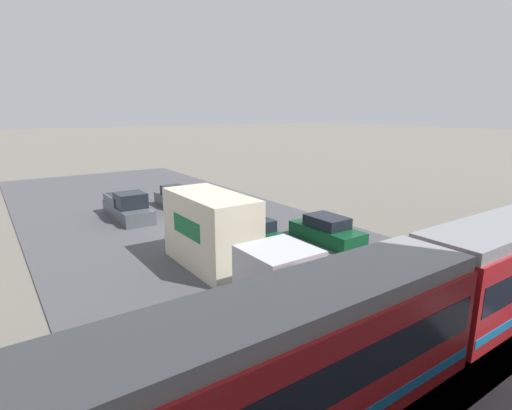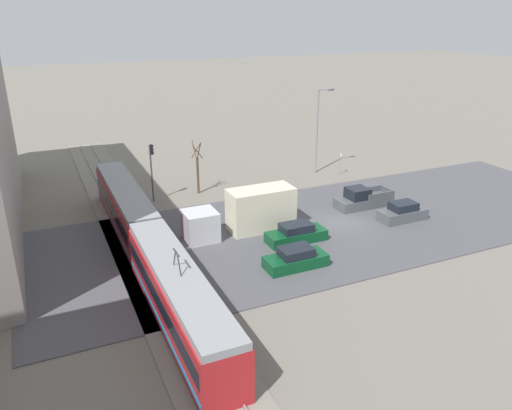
{
  "view_description": "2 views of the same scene",
  "coord_description": "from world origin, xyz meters",
  "px_view_note": "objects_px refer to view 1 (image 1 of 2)",
  "views": [
    {
      "loc": [
        10.24,
        23.14,
        7.4
      ],
      "look_at": [
        -0.54,
        7.56,
        2.87
      ],
      "focal_mm": 28.0,
      "sensor_mm": 36.0,
      "label": 1
    },
    {
      "loc": [
        -32.96,
        23.14,
        16.96
      ],
      "look_at": [
        -1.0,
        8.63,
        3.38
      ],
      "focal_mm": 35.0,
      "sensor_mm": 36.0,
      "label": 2
    }
  ],
  "objects_px": {
    "box_truck": "(224,240)",
    "sedan_car_0": "(252,233)",
    "pickup_truck": "(128,208)",
    "sedan_car_1": "(175,199)",
    "sedan_car_2": "(327,231)",
    "light_rail_tram": "(434,298)"
  },
  "relations": [
    {
      "from": "pickup_truck",
      "to": "sedan_car_1",
      "type": "bearing_deg",
      "value": -162.5
    },
    {
      "from": "light_rail_tram",
      "to": "sedan_car_0",
      "type": "bearing_deg",
      "value": -94.85
    },
    {
      "from": "box_truck",
      "to": "sedan_car_0",
      "type": "xyz_separation_m",
      "value": [
        -3.4,
        -2.76,
        -1.0
      ]
    },
    {
      "from": "pickup_truck",
      "to": "sedan_car_0",
      "type": "height_order",
      "value": "pickup_truck"
    },
    {
      "from": "light_rail_tram",
      "to": "sedan_car_2",
      "type": "bearing_deg",
      "value": -116.53
    },
    {
      "from": "box_truck",
      "to": "sedan_car_0",
      "type": "relative_size",
      "value": 1.93
    },
    {
      "from": "box_truck",
      "to": "sedan_car_2",
      "type": "height_order",
      "value": "box_truck"
    },
    {
      "from": "pickup_truck",
      "to": "sedan_car_1",
      "type": "distance_m",
      "value": 4.22
    },
    {
      "from": "box_truck",
      "to": "sedan_car_1",
      "type": "relative_size",
      "value": 2.17
    },
    {
      "from": "light_rail_tram",
      "to": "sedan_car_1",
      "type": "xyz_separation_m",
      "value": [
        -0.96,
        -21.97,
        -0.99
      ]
    },
    {
      "from": "sedan_car_0",
      "to": "pickup_truck",
      "type": "bearing_deg",
      "value": -66.38
    },
    {
      "from": "sedan_car_2",
      "to": "sedan_car_1",
      "type": "bearing_deg",
      "value": 106.49
    },
    {
      "from": "sedan_car_0",
      "to": "sedan_car_1",
      "type": "bearing_deg",
      "value": -89.91
    },
    {
      "from": "light_rail_tram",
      "to": "sedan_car_1",
      "type": "relative_size",
      "value": 7.34
    },
    {
      "from": "pickup_truck",
      "to": "box_truck",
      "type": "bearing_deg",
      "value": 93.08
    },
    {
      "from": "sedan_car_1",
      "to": "light_rail_tram",
      "type": "bearing_deg",
      "value": 87.51
    },
    {
      "from": "light_rail_tram",
      "to": "pickup_truck",
      "type": "bearing_deg",
      "value": -81.56
    },
    {
      "from": "pickup_truck",
      "to": "sedan_car_2",
      "type": "xyz_separation_m",
      "value": [
        -7.75,
        11.32,
        -0.11
      ]
    },
    {
      "from": "sedan_car_2",
      "to": "pickup_truck",
      "type": "bearing_deg",
      "value": 124.41
    },
    {
      "from": "box_truck",
      "to": "pickup_truck",
      "type": "height_order",
      "value": "box_truck"
    },
    {
      "from": "sedan_car_1",
      "to": "sedan_car_2",
      "type": "bearing_deg",
      "value": 106.49
    },
    {
      "from": "sedan_car_1",
      "to": "box_truck",
      "type": "bearing_deg",
      "value": 75.72
    }
  ]
}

